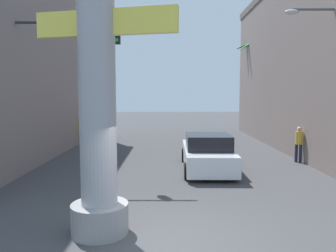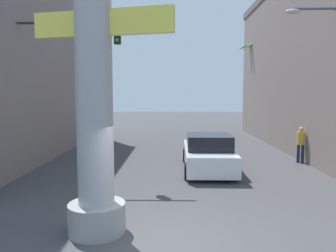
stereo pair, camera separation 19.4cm
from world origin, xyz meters
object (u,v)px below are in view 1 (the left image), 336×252
traffic_light_mast (40,67)px  pedestrian_far_left (80,129)px  car_lead (208,154)px  palm_tree_far_right (256,73)px  palm_tree_far_left (73,66)px  neon_sign_pole (97,35)px  pedestrian_mid_right (299,142)px  street_lamp (329,74)px

traffic_light_mast → pedestrian_far_left: bearing=95.5°
car_lead → palm_tree_far_right: (5.40, 12.91, 4.20)m
palm_tree_far_left → palm_tree_far_right: (14.17, 2.01, -0.39)m
neon_sign_pole → pedestrian_mid_right: bearing=45.7°
palm_tree_far_right → pedestrian_far_left: bearing=-156.6°
street_lamp → palm_tree_far_left: size_ratio=0.84×
car_lead → pedestrian_mid_right: 4.77m
street_lamp → car_lead: size_ratio=1.38×
palm_tree_far_left → pedestrian_far_left: 5.77m
pedestrian_far_left → street_lamp: bearing=-34.4°
car_lead → palm_tree_far_left: (-8.77, 10.90, 4.59)m
palm_tree_far_left → street_lamp: bearing=-41.3°
traffic_light_mast → palm_tree_far_left: palm_tree_far_left is taller
neon_sign_pole → pedestrian_mid_right: (7.76, 7.95, -3.52)m
neon_sign_pole → palm_tree_far_right: size_ratio=1.30×
neon_sign_pole → pedestrian_mid_right: neon_sign_pole is taller
street_lamp → pedestrian_mid_right: size_ratio=3.89×
street_lamp → car_lead: (-4.60, 0.85, -3.31)m
traffic_light_mast → pedestrian_far_left: (-0.81, 8.44, -3.33)m
traffic_light_mast → palm_tree_far_left: size_ratio=0.76×
palm_tree_far_left → traffic_light_mast: bearing=-79.7°
street_lamp → palm_tree_far_left: palm_tree_far_left is taller
palm_tree_far_left → pedestrian_far_left: size_ratio=4.85×
car_lead → neon_sign_pole: bearing=-116.9°
pedestrian_far_left → palm_tree_far_left: bearing=111.1°
neon_sign_pole → pedestrian_far_left: bearing=106.8°
palm_tree_far_right → street_lamp: bearing=-93.3°
car_lead → pedestrian_mid_right: size_ratio=2.81×
street_lamp → palm_tree_far_right: size_ratio=0.87×
traffic_light_mast → palm_tree_far_right: 18.44m
street_lamp → traffic_light_mast: street_lamp is taller
pedestrian_far_left → traffic_light_mast: bearing=-84.5°
car_lead → pedestrian_far_left: (-7.41, 7.36, 0.25)m
pedestrian_far_left → pedestrian_mid_right: bearing=-26.1°
palm_tree_far_right → pedestrian_mid_right: (-0.89, -11.38, -3.91)m
car_lead → pedestrian_far_left: bearing=135.2°
neon_sign_pole → pedestrian_far_left: neon_sign_pole is taller
palm_tree_far_left → pedestrian_mid_right: size_ratio=4.65×
car_lead → palm_tree_far_right: 14.61m
street_lamp → traffic_light_mast: (-11.20, -0.23, 0.26)m
street_lamp → pedestrian_far_left: street_lamp is taller
traffic_light_mast → pedestrian_mid_right: size_ratio=3.55×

